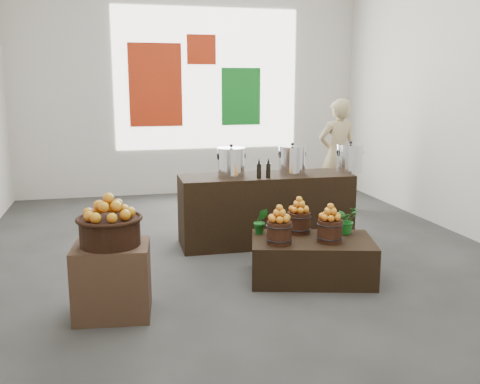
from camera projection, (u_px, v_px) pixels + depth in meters
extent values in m
plane|color=#3B3B39|center=(236.00, 250.00, 6.30)|extent=(7.00, 7.00, 0.00)
cube|color=beige|center=(190.00, 79.00, 9.24)|extent=(6.00, 0.04, 4.00)
cube|color=white|center=(207.00, 79.00, 9.29)|extent=(3.20, 0.02, 2.40)
cube|color=#AB260D|center=(155.00, 85.00, 9.09)|extent=(0.90, 0.04, 1.40)
cube|color=#116E1D|center=(241.00, 97.00, 9.48)|extent=(0.70, 0.04, 1.00)
cube|color=#AB260D|center=(201.00, 49.00, 9.16)|extent=(0.50, 0.04, 0.50)
cube|color=#4F3725|center=(112.00, 280.00, 4.48)|extent=(0.67, 0.57, 0.62)
cylinder|color=black|center=(110.00, 232.00, 4.40)|extent=(0.49, 0.49, 0.22)
cube|color=black|center=(312.00, 259.00, 5.34)|extent=(1.34, 1.01, 0.41)
cylinder|color=#35160E|center=(279.00, 233.00, 5.12)|extent=(0.24, 0.24, 0.22)
cylinder|color=#35160E|center=(330.00, 231.00, 5.18)|extent=(0.24, 0.24, 0.22)
cylinder|color=#35160E|center=(299.00, 223.00, 5.49)|extent=(0.24, 0.24, 0.22)
imported|color=#14631C|center=(346.00, 220.00, 5.47)|extent=(0.32, 0.30, 0.29)
imported|color=#14631C|center=(261.00, 221.00, 5.46)|extent=(0.17, 0.14, 0.27)
cube|color=black|center=(265.00, 209.00, 6.52)|extent=(2.08, 0.68, 0.85)
cylinder|color=silver|center=(231.00, 163.00, 6.31)|extent=(0.32, 0.32, 0.32)
cylinder|color=silver|center=(292.00, 161.00, 6.47)|extent=(0.32, 0.32, 0.32)
cylinder|color=silver|center=(350.00, 159.00, 6.64)|extent=(0.32, 0.32, 0.32)
imported|color=tan|center=(337.00, 155.00, 8.22)|extent=(0.64, 0.44, 1.71)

